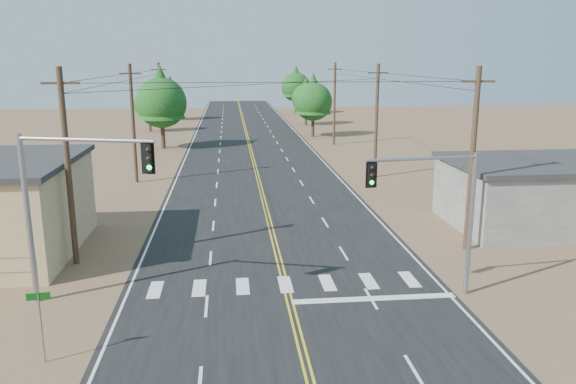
{
  "coord_description": "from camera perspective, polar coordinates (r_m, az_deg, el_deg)",
  "views": [
    {
      "loc": [
        -2.45,
        -16.49,
        10.29
      ],
      "look_at": [
        0.56,
        12.13,
        3.5
      ],
      "focal_mm": 35.0,
      "sensor_mm": 36.0,
      "label": 1
    }
  ],
  "objects": [
    {
      "name": "signal_mast_right",
      "position": [
        24.96,
        15.39,
        -1.01
      ],
      "size": [
        5.04,
        0.86,
        6.45
      ],
      "rotation": [
        0.0,
        0.0,
        0.11
      ],
      "color": "gray",
      "rests_on": "ground"
    },
    {
      "name": "street_sign",
      "position": [
        21.41,
        -23.86,
        -11.46
      ],
      "size": [
        0.77,
        0.13,
        2.6
      ],
      "rotation": [
        0.0,
        0.0,
        0.13
      ],
      "color": "gray",
      "rests_on": "ground"
    },
    {
      "name": "tree_left_near",
      "position": [
        68.04,
        -12.78,
        9.35
      ],
      "size": [
        5.91,
        5.91,
        9.84
      ],
      "color": "#3F2D1E",
      "rests_on": "ground"
    },
    {
      "name": "utility_pole_left_far",
      "position": [
        69.16,
        -12.82,
        8.66
      ],
      "size": [
        1.8,
        0.3,
        10.0
      ],
      "color": "#4C3826",
      "rests_on": "ground"
    },
    {
      "name": "ground",
      "position": [
        19.59,
        2.19,
        -18.42
      ],
      "size": [
        220.0,
        220.0,
        0.0
      ],
      "primitive_type": "plane",
      "color": "brown",
      "rests_on": "ground"
    },
    {
      "name": "tree_right_far",
      "position": [
        110.8,
        0.8,
        10.91
      ],
      "size": [
        5.62,
        5.62,
        9.37
      ],
      "color": "#3F2D1E",
      "rests_on": "ground"
    },
    {
      "name": "tree_right_near",
      "position": [
        77.21,
        2.57,
        9.55
      ],
      "size": [
        5.2,
        5.2,
        8.67
      ],
      "color": "#3F2D1E",
      "rests_on": "ground"
    },
    {
      "name": "building_right",
      "position": [
        39.81,
        26.77,
        -0.19
      ],
      "size": [
        15.0,
        8.0,
        4.0
      ],
      "primitive_type": "cube",
      "color": "#9C9B8E",
      "rests_on": "ground"
    },
    {
      "name": "tree_right_mid",
      "position": [
        91.55,
        1.84,
        9.78
      ],
      "size": [
        4.64,
        4.64,
        7.73
      ],
      "color": "#3F2D1E",
      "rests_on": "ground"
    },
    {
      "name": "tree_left_mid",
      "position": [
        85.13,
        -13.96,
        8.95
      ],
      "size": [
        4.36,
        4.36,
        7.26
      ],
      "color": "#3F2D1E",
      "rests_on": "ground"
    },
    {
      "name": "road",
      "position": [
        47.68,
        -2.92,
        0.8
      ],
      "size": [
        15.0,
        200.0,
        0.02
      ],
      "primitive_type": "cube",
      "color": "black",
      "rests_on": "ground"
    },
    {
      "name": "utility_pole_right_far",
      "position": [
        69.9,
        4.74,
        8.98
      ],
      "size": [
        1.8,
        0.3,
        10.0
      ],
      "color": "#4C3826",
      "rests_on": "ground"
    },
    {
      "name": "utility_pole_left_mid",
      "position": [
        49.43,
        -15.46,
        6.79
      ],
      "size": [
        1.8,
        0.3,
        10.0
      ],
      "color": "#4C3826",
      "rests_on": "ground"
    },
    {
      "name": "signal_mast_left",
      "position": [
        24.93,
        -21.95,
        -0.0
      ],
      "size": [
        5.77,
        1.91,
        7.38
      ],
      "rotation": [
        0.0,
        0.0,
        -0.28
      ],
      "color": "gray",
      "rests_on": "ground"
    },
    {
      "name": "utility_pole_right_near",
      "position": [
        31.72,
        18.21,
        3.22
      ],
      "size": [
        1.8,
        0.3,
        10.0
      ],
      "color": "#4C3826",
      "rests_on": "ground"
    },
    {
      "name": "utility_pole_left_near",
      "position": [
        30.06,
        -21.46,
        2.44
      ],
      "size": [
        1.8,
        0.3,
        10.0
      ],
      "color": "#4C3826",
      "rests_on": "ground"
    },
    {
      "name": "tree_left_far",
      "position": [
        101.15,
        -11.85,
        9.85
      ],
      "size": [
        4.66,
        4.66,
        7.77
      ],
      "color": "#3F2D1E",
      "rests_on": "ground"
    },
    {
      "name": "utility_pole_right_mid",
      "position": [
        50.46,
        8.97,
        7.23
      ],
      "size": [
        1.8,
        0.3,
        10.0
      ],
      "color": "#4C3826",
      "rests_on": "ground"
    }
  ]
}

